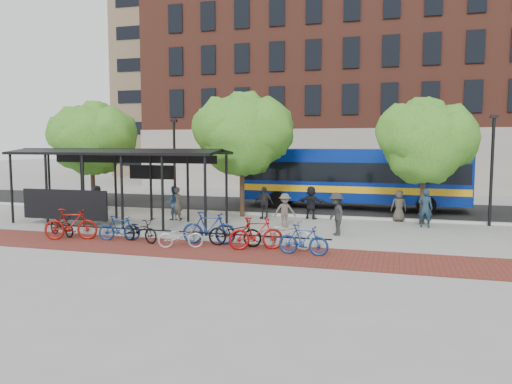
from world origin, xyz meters
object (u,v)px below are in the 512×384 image
(bike_0, at_px, (62,225))
(bike_3, at_px, (119,228))
(tree_c, at_px, (426,139))
(pedestrian_7, at_px, (425,208))
(bike_7, at_px, (209,228))
(pedestrian_2, at_px, (174,203))
(bus_shelter, at_px, (116,161))
(lamp_post_left, at_px, (174,163))
(bike_9, at_px, (256,234))
(tree_a, at_px, (93,136))
(pedestrian_1, at_px, (178,204))
(bike_11, at_px, (303,240))
(tree_b, at_px, (244,131))
(pedestrian_3, at_px, (285,211))
(pedestrian_4, at_px, (264,203))
(lamp_post_right, at_px, (492,167))
(bike_10, at_px, (285,234))
(bike_4, at_px, (140,230))
(bike_6, at_px, (181,236))
(bike_8, at_px, (235,232))
(bike_1, at_px, (71,224))
(pedestrian_0, at_px, (97,202))
(pedestrian_5, at_px, (311,203))
(bus, at_px, (352,175))
(pedestrian_6, at_px, (399,206))
(pedestrian_9, at_px, (336,214))

(bike_0, height_order, bike_3, bike_3)
(tree_c, distance_m, pedestrian_7, 3.32)
(bike_7, height_order, pedestrian_7, pedestrian_7)
(tree_c, xyz_separation_m, bike_7, (-8.09, -7.31, -3.43))
(pedestrian_2, bearing_deg, bus_shelter, 8.99)
(lamp_post_left, bearing_deg, bike_9, -48.99)
(tree_a, bearing_deg, pedestrian_1, -20.12)
(bike_3, bearing_deg, bus_shelter, 17.96)
(bike_11, relative_size, pedestrian_7, 0.98)
(pedestrian_2, bearing_deg, lamp_post_left, -93.86)
(tree_b, distance_m, bike_7, 8.31)
(bike_11, bearing_deg, pedestrian_3, 22.77)
(bus_shelter, distance_m, pedestrian_4, 7.55)
(tree_c, xyz_separation_m, lamp_post_right, (2.91, 0.25, -1.31))
(bike_10, bearing_deg, tree_c, -25.20)
(pedestrian_3, bearing_deg, bike_4, -161.23)
(bike_6, xyz_separation_m, pedestrian_2, (-3.16, 6.07, 0.42))
(bike_9, distance_m, pedestrian_4, 7.40)
(bike_0, relative_size, bike_9, 0.88)
(tree_b, relative_size, bike_11, 3.68)
(bike_8, xyz_separation_m, pedestrian_7, (7.01, 6.40, 0.36))
(tree_a, xyz_separation_m, bike_8, (10.99, -7.43, -3.70))
(bike_1, xyz_separation_m, bike_7, (5.60, 0.74, -0.00))
(tree_b, relative_size, pedestrian_0, 3.78)
(bike_1, bearing_deg, bike_7, -102.49)
(bike_7, height_order, pedestrian_1, pedestrian_1)
(bike_4, relative_size, pedestrian_5, 1.09)
(bike_0, bearing_deg, bike_10, -65.25)
(bus_shelter, distance_m, bike_0, 4.46)
(bus, bearing_deg, tree_b, -136.01)
(lamp_post_right, bearing_deg, bike_8, -142.24)
(bike_6, bearing_deg, bus_shelter, 32.39)
(pedestrian_0, xyz_separation_m, pedestrian_7, (15.93, 1.89, 0.04))
(bike_0, xyz_separation_m, pedestrian_2, (2.55, 5.30, 0.39))
(pedestrian_5, distance_m, pedestrian_6, 4.30)
(tree_b, xyz_separation_m, bike_3, (-2.76, -7.66, -3.96))
(lamp_post_right, bearing_deg, bike_9, -138.16)
(bike_3, relative_size, pedestrian_4, 1.00)
(lamp_post_left, bearing_deg, pedestrian_6, 0.96)
(tree_c, distance_m, pedestrian_9, 6.35)
(tree_b, relative_size, bike_0, 3.69)
(pedestrian_3, bearing_deg, bike_6, -144.08)
(bike_9, bearing_deg, pedestrian_2, 23.78)
(bike_11, bearing_deg, bus, 1.45)
(tree_a, relative_size, pedestrian_6, 3.97)
(bike_1, bearing_deg, bike_0, 36.62)
(bus, relative_size, pedestrian_4, 7.88)
(tree_c, bearing_deg, bike_10, -125.11)
(bike_1, height_order, pedestrian_3, pedestrian_3)
(bike_6, distance_m, bike_9, 2.80)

